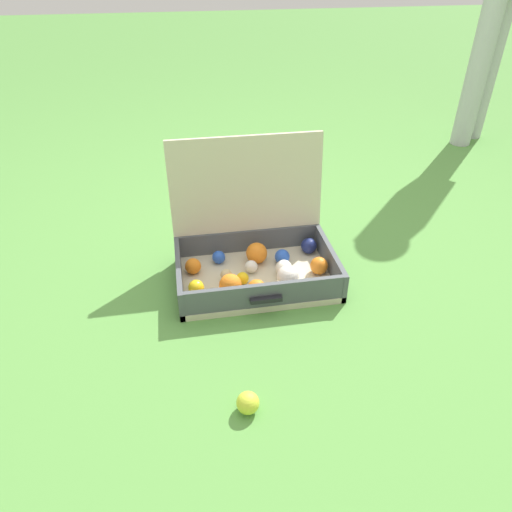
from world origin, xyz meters
TOP-DOWN VIEW (x-y plane):
  - ground_plane at (0.00, 0.00)m, footprint 16.00×16.00m
  - open_suitcase at (-0.06, 0.05)m, footprint 0.59×0.45m
  - stray_ball_on_grass at (-0.18, -0.58)m, footprint 0.06×0.06m

SIDE VIEW (x-z plane):
  - ground_plane at x=0.00m, z-range 0.00..0.00m
  - stray_ball_on_grass at x=-0.18m, z-range 0.00..0.06m
  - open_suitcase at x=-0.06m, z-range -0.14..0.35m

